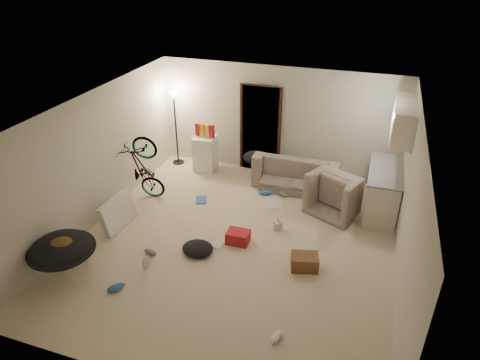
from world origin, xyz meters
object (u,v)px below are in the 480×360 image
(armchair, at_px, (341,195))
(drink_case_a, at_px, (305,262))
(saucer_chair, at_px, (63,254))
(kitchen_counter, at_px, (383,191))
(floor_lamp, at_px, (175,113))
(juicer, at_px, (278,225))
(sofa, at_px, (296,174))
(tv_box, at_px, (118,212))
(bicycle, at_px, (145,182))
(mini_fridge, at_px, (205,153))
(drink_case_b, at_px, (238,237))

(armchair, distance_m, drink_case_a, 2.09)
(armchair, bearing_deg, saucer_chair, 66.05)
(kitchen_counter, bearing_deg, floor_lamp, 172.34)
(drink_case_a, bearing_deg, saucer_chair, -173.05)
(armchair, xyz_separation_m, juicer, (-1.02, -1.10, -0.22))
(floor_lamp, bearing_deg, sofa, -3.83)
(floor_lamp, distance_m, juicer, 3.81)
(tv_box, bearing_deg, floor_lamp, 92.98)
(bicycle, distance_m, mini_fridge, 1.81)
(mini_fridge, height_order, drink_case_a, mini_fridge)
(saucer_chair, bearing_deg, tv_box, 90.00)
(kitchen_counter, xyz_separation_m, saucer_chair, (-4.73, -3.69, 0.00))
(sofa, height_order, armchair, armchair)
(floor_lamp, bearing_deg, kitchen_counter, -7.66)
(floor_lamp, distance_m, kitchen_counter, 4.95)
(armchair, xyz_separation_m, tv_box, (-3.95, -1.94, -0.03))
(mini_fridge, bearing_deg, armchair, -15.92)
(tv_box, xyz_separation_m, drink_case_a, (3.62, -0.11, -0.17))
(bicycle, height_order, mini_fridge, bicycle)
(bicycle, height_order, tv_box, bicycle)
(floor_lamp, relative_size, juicer, 7.11)
(floor_lamp, relative_size, drink_case_b, 4.50)
(kitchen_counter, bearing_deg, sofa, 166.25)
(saucer_chair, relative_size, drink_case_a, 2.35)
(tv_box, bearing_deg, juicer, 16.85)
(floor_lamp, relative_size, armchair, 1.82)
(kitchen_counter, height_order, saucer_chair, kitchen_counter)
(floor_lamp, distance_m, mini_fridge, 1.19)
(mini_fridge, xyz_separation_m, juicer, (2.25, -1.88, -0.31))
(armchair, bearing_deg, kitchen_counter, -139.04)
(kitchen_counter, bearing_deg, armchair, -163.83)
(drink_case_a, bearing_deg, kitchen_counter, 49.52)
(floor_lamp, distance_m, tv_box, 2.99)
(armchair, distance_m, juicer, 1.52)
(armchair, height_order, drink_case_a, armchair)
(mini_fridge, xyz_separation_m, drink_case_a, (2.94, -2.83, -0.29))
(kitchen_counter, relative_size, mini_fridge, 1.80)
(saucer_chair, bearing_deg, drink_case_a, 21.37)
(armchair, distance_m, bicycle, 4.05)
(mini_fridge, height_order, drink_case_b, mini_fridge)
(mini_fridge, xyz_separation_m, tv_box, (-0.68, -2.71, -0.12))
(juicer, bearing_deg, bicycle, 176.00)
(juicer, bearing_deg, saucer_chair, -141.13)
(armchair, distance_m, mini_fridge, 3.37)
(sofa, relative_size, saucer_chair, 1.77)
(floor_lamp, relative_size, drink_case_a, 4.05)
(floor_lamp, height_order, armchair, floor_lamp)
(saucer_chair, bearing_deg, drink_case_b, 36.49)
(floor_lamp, bearing_deg, juicer, -33.15)
(floor_lamp, xyz_separation_m, bicycle, (0.10, -1.77, -0.91))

